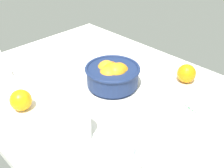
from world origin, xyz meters
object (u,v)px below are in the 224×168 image
loose_orange_0 (21,100)px  loose_orange_1 (186,73)px  fruit_bowl (112,75)px  juice_glass (76,125)px

loose_orange_0 → loose_orange_1: (31.22, 57.57, 0.02)cm
fruit_bowl → juice_glass: juice_glass is taller
fruit_bowl → juice_glass: size_ratio=1.86×
fruit_bowl → juice_glass: 31.51cm
fruit_bowl → juice_glass: (13.03, -28.69, -0.12)cm
fruit_bowl → loose_orange_1: fruit_bowl is taller
juice_glass → loose_orange_1: juice_glass is taller
loose_orange_0 → loose_orange_1: size_ratio=1.00×
juice_glass → loose_orange_1: bearing=83.6°
loose_orange_1 → juice_glass: bearing=-96.4°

